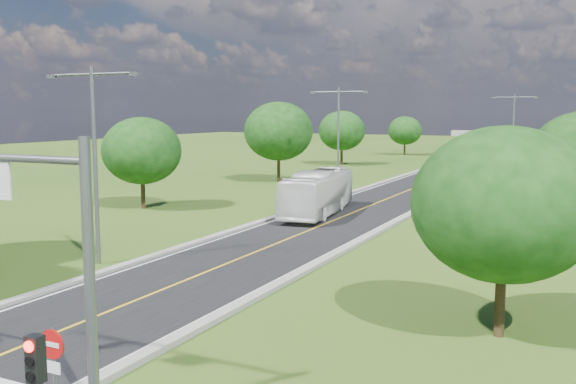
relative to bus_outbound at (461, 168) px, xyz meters
name	(u,v)px	position (x,y,z in m)	size (l,w,h in m)	color
ground	(436,180)	(-3.20, 2.11, -1.68)	(260.00, 260.00, 0.00)	#2B5016
road	(447,175)	(-3.20, 8.11, -1.65)	(8.00, 150.00, 0.06)	black
curb_left	(413,173)	(-7.45, 8.11, -1.57)	(0.50, 150.00, 0.22)	gray
curb_right	(483,176)	(1.05, 8.11, -1.57)	(0.50, 150.00, 0.22)	gray
signal_mast	(25,224)	(0.48, -58.89, 3.23)	(8.54, 0.33, 7.20)	slate
do_not_enter_right	(53,357)	(1.80, -59.41, 0.10)	(0.76, 0.11, 2.50)	slate
speed_limit_sign	(436,189)	(2.00, -19.90, -0.08)	(0.55, 0.09, 2.40)	slate
overpass	(520,135)	(-3.20, 82.11, 0.73)	(30.00, 3.00, 3.20)	gray
streetlight_near_left	(95,148)	(-9.20, -45.89, 4.27)	(5.90, 0.25, 10.00)	slate
streetlight_mid_left	(338,130)	(-9.20, -12.89, 4.27)	(5.90, 0.25, 10.00)	slate
streetlight_far_right	(513,125)	(2.80, 20.11, 4.27)	(5.90, 0.25, 10.00)	slate
tree_lb	(142,151)	(-19.20, -29.89, 2.97)	(6.30, 6.30, 7.33)	black
tree_lc	(279,131)	(-18.20, -7.89, 3.90)	(7.56, 7.56, 8.79)	black
tree_ld	(342,131)	(-20.20, 16.11, 3.28)	(6.72, 6.72, 7.82)	black
tree_le	(405,131)	(-17.70, 40.11, 2.66)	(5.88, 5.88, 6.84)	black
tree_ra	(504,204)	(10.80, -47.89, 2.97)	(6.30, 6.30, 7.33)	black
bus_outbound	(461,168)	(0.00, 0.00, 0.00)	(2.72, 11.61, 3.23)	silver
bus_inbound	(318,192)	(-5.33, -26.62, 0.03)	(2.77, 11.84, 3.30)	white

